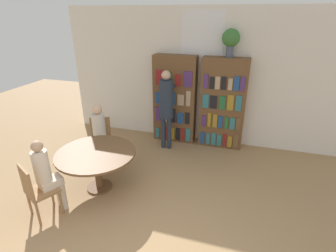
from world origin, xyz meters
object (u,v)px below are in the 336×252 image
(bookshelf_left, at_px, (175,100))
(seated_reader_right, at_px, (47,173))
(reading_table, at_px, (96,158))
(seated_reader_left, at_px, (99,132))
(flower_vase, at_px, (231,39))
(bookshelf_right, at_px, (223,104))
(librarian_standing, at_px, (166,103))
(chair_left_side, at_px, (101,137))
(chair_near_camera, at_px, (36,189))

(bookshelf_left, relative_size, seated_reader_right, 1.62)
(seated_reader_right, bearing_deg, bookshelf_left, 97.34)
(reading_table, relative_size, seated_reader_left, 1.05)
(flower_vase, bearing_deg, reading_table, -129.50)
(bookshelf_left, relative_size, bookshelf_right, 1.00)
(reading_table, height_order, seated_reader_right, seated_reader_right)
(seated_reader_right, relative_size, librarian_standing, 0.70)
(flower_vase, bearing_deg, chair_left_side, -149.24)
(flower_vase, relative_size, chair_left_side, 0.62)
(bookshelf_left, bearing_deg, seated_reader_left, -125.59)
(flower_vase, bearing_deg, librarian_standing, -157.00)
(bookshelf_right, xyz_separation_m, seated_reader_left, (-2.19, -1.54, -0.28))
(reading_table, xyz_separation_m, chair_near_camera, (-0.47, -0.89, -0.10))
(bookshelf_left, bearing_deg, librarian_standing, -95.95)
(bookshelf_left, xyz_separation_m, chair_left_side, (-1.18, -1.38, -0.49))
(flower_vase, bearing_deg, seated_reader_left, -145.43)
(reading_table, height_order, chair_near_camera, chair_near_camera)
(flower_vase, height_order, seated_reader_left, flower_vase)
(bookshelf_left, bearing_deg, chair_left_side, -130.64)
(seated_reader_left, bearing_deg, flower_vase, -171.59)
(bookshelf_right, relative_size, reading_table, 1.51)
(chair_left_side, bearing_deg, reading_table, 90.00)
(bookshelf_right, bearing_deg, flower_vase, 5.71)
(bookshelf_right, bearing_deg, chair_left_side, -148.80)
(bookshelf_right, relative_size, seated_reader_right, 1.62)
(reading_table, bearing_deg, chair_left_side, 116.16)
(reading_table, bearing_deg, bookshelf_right, 51.17)
(reading_table, xyz_separation_m, librarian_standing, (0.69, 1.77, 0.47))
(chair_near_camera, relative_size, librarian_standing, 0.51)
(chair_left_side, distance_m, seated_reader_right, 1.63)
(bookshelf_left, distance_m, bookshelf_right, 1.09)
(bookshelf_right, xyz_separation_m, chair_near_camera, (-2.30, -3.16, -0.49))
(chair_near_camera, bearing_deg, bookshelf_right, 81.81)
(seated_reader_left, height_order, librarian_standing, librarian_standing)
(seated_reader_right, distance_m, librarian_standing, 2.74)
(bookshelf_left, relative_size, chair_left_side, 2.23)
(seated_reader_left, bearing_deg, bookshelf_left, -151.75)
(seated_reader_left, distance_m, seated_reader_right, 1.46)
(flower_vase, xyz_separation_m, librarian_standing, (-1.19, -0.51, -1.28))
(bookshelf_left, relative_size, chair_near_camera, 2.23)
(bookshelf_right, height_order, chair_left_side, bookshelf_right)
(bookshelf_right, distance_m, chair_near_camera, 3.94)
(bookshelf_right, height_order, chair_near_camera, bookshelf_right)
(flower_vase, height_order, chair_left_side, flower_vase)
(bookshelf_right, distance_m, seated_reader_left, 2.69)
(seated_reader_left, bearing_deg, bookshelf_right, -171.09)
(bookshelf_left, relative_size, seated_reader_left, 1.59)
(reading_table, height_order, librarian_standing, librarian_standing)
(chair_left_side, height_order, seated_reader_right, seated_reader_right)
(bookshelf_right, bearing_deg, seated_reader_right, -126.45)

